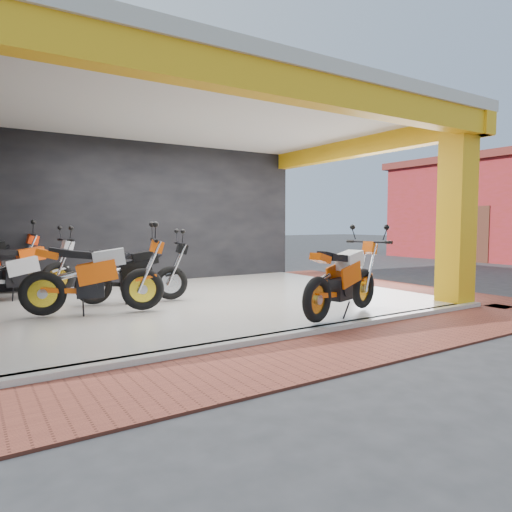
{
  "coord_description": "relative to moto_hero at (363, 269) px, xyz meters",
  "views": [
    {
      "loc": [
        -3.85,
        -5.8,
        1.55
      ],
      "look_at": [
        0.92,
        1.64,
        0.9
      ],
      "focal_mm": 32.0,
      "sensor_mm": 36.0,
      "label": 1
    }
  ],
  "objects": [
    {
      "name": "paver_right",
      "position": [
        3.08,
        2.43,
        -0.76
      ],
      "size": [
        1.4,
        7.0,
        0.03
      ],
      "primitive_type": "cube",
      "color": "brown",
      "rests_on": "ground"
    },
    {
      "name": "moto_row_d",
      "position": [
        -4.59,
        5.2,
        0.04
      ],
      "size": [
        2.43,
        1.08,
        1.45
      ],
      "primitive_type": null,
      "rotation": [
        0.0,
        0.0,
        0.09
      ],
      "color": "#FA350A",
      "rests_on": "showroom_floor"
    },
    {
      "name": "back_wall",
      "position": [
        -1.72,
        5.53,
        0.97
      ],
      "size": [
        8.2,
        0.2,
        3.5
      ],
      "primitive_type": "cube",
      "color": "black",
      "rests_on": "ground"
    },
    {
      "name": "corner_column",
      "position": [
        2.03,
        -0.32,
        0.97
      ],
      "size": [
        0.5,
        0.5,
        3.5
      ],
      "primitive_type": "cube",
      "color": "gold",
      "rests_on": "ground"
    },
    {
      "name": "header_beam_right",
      "position": [
        2.28,
        2.43,
        2.52
      ],
      "size": [
        0.3,
        6.4,
        0.4
      ],
      "primitive_type": "cube",
      "color": "gold",
      "rests_on": "corner_column"
    },
    {
      "name": "moto_row_c",
      "position": [
        -4.04,
        4.29,
        -0.01
      ],
      "size": [
        2.28,
        1.17,
        1.33
      ],
      "primitive_type": null,
      "rotation": [
        0.0,
        0.0,
        0.17
      ],
      "color": "#ACAEB4",
      "rests_on": "showroom_floor"
    },
    {
      "name": "showroom_floor",
      "position": [
        -1.72,
        2.43,
        -0.73
      ],
      "size": [
        8.0,
        6.0,
        0.1
      ],
      "primitive_type": "cube",
      "color": "white",
      "rests_on": "ground"
    },
    {
      "name": "moto_row_a",
      "position": [
        -3.15,
        1.81,
        0.02
      ],
      "size": [
        2.43,
        1.41,
        1.4
      ],
      "primitive_type": null,
      "rotation": [
        0.0,
        0.0,
        -0.26
      ],
      "color": "#EB5509",
      "rests_on": "showroom_floor"
    },
    {
      "name": "floor_kerb",
      "position": [
        -1.72,
        -0.59,
        -0.73
      ],
      "size": [
        8.0,
        0.2,
        0.1
      ],
      "primitive_type": "cube",
      "color": "white",
      "rests_on": "ground"
    },
    {
      "name": "ground",
      "position": [
        -1.72,
        0.43,
        -0.78
      ],
      "size": [
        80.0,
        80.0,
        0.0
      ],
      "primitive_type": "plane",
      "color": "#2D2D30",
      "rests_on": "ground"
    },
    {
      "name": "header_beam_front",
      "position": [
        -1.72,
        -0.57,
        2.52
      ],
      "size": [
        8.4,
        0.3,
        0.4
      ],
      "primitive_type": "cube",
      "color": "gold",
      "rests_on": "corner_column"
    },
    {
      "name": "moto_hero",
      "position": [
        0.0,
        0.0,
        0.0
      ],
      "size": [
        2.36,
        1.46,
        1.36
      ],
      "primitive_type": null,
      "rotation": [
        0.0,
        0.0,
        0.31
      ],
      "color": "#E05009",
      "rests_on": "showroom_floor"
    },
    {
      "name": "moto_row_b",
      "position": [
        -2.37,
        2.53,
        -0.04
      ],
      "size": [
        2.2,
        1.17,
        1.28
      ],
      "primitive_type": null,
      "rotation": [
        0.0,
        0.0,
        -0.2
      ],
      "color": "black",
      "rests_on": "showroom_floor"
    },
    {
      "name": "showroom_ceiling",
      "position": [
        -1.72,
        2.43,
        2.82
      ],
      "size": [
        8.4,
        6.4,
        0.2
      ],
      "primitive_type": "cube",
      "color": "beige",
      "rests_on": "corner_column"
    },
    {
      "name": "paver_front",
      "position": [
        -1.72,
        -1.37,
        -0.76
      ],
      "size": [
        9.0,
        1.4,
        0.03
      ],
      "primitive_type": "cube",
      "color": "brown",
      "rests_on": "ground"
    }
  ]
}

